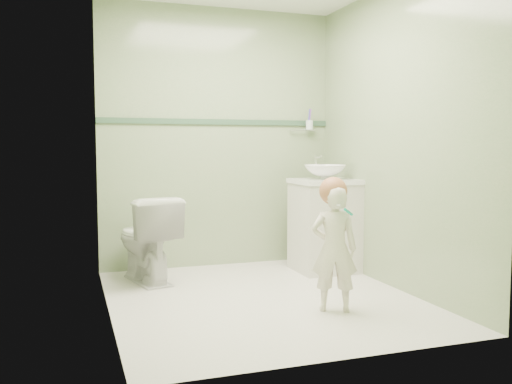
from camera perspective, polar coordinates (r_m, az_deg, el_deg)
name	(u,v)px	position (r m, az deg, el deg)	size (l,w,h in m)	color
ground	(263,299)	(4.17, 0.68, -10.90)	(2.50, 2.50, 0.00)	silver
room_shell	(263,136)	(4.02, 0.69, 5.81)	(2.50, 2.54, 2.40)	#86A273
trim_stripe	(218,122)	(5.21, -3.89, 7.20)	(2.20, 0.02, 0.05)	#34553D
vanity	(324,227)	(5.04, 7.05, -3.56)	(0.52, 0.50, 0.80)	silver
counter	(325,181)	(5.00, 7.10, 1.09)	(0.54, 0.52, 0.04)	white
basin	(325,172)	(5.00, 7.11, 2.05)	(0.37, 0.37, 0.13)	white
faucet	(316,163)	(5.16, 6.22, 3.03)	(0.03, 0.13, 0.18)	silver
cup_holder	(309,125)	(5.45, 5.43, 6.88)	(0.26, 0.07, 0.21)	silver
toilet	(146,239)	(4.69, -11.22, -4.75)	(0.40, 0.70, 0.72)	white
toddler	(334,249)	(3.82, 8.05, -5.82)	(0.31, 0.21, 0.86)	silver
hair_cap	(333,191)	(3.79, 7.95, 0.11)	(0.19, 0.19, 0.19)	#AB6743
teal_toothbrush	(347,211)	(3.66, 9.37, -1.97)	(0.11, 0.14, 0.08)	#039B7E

